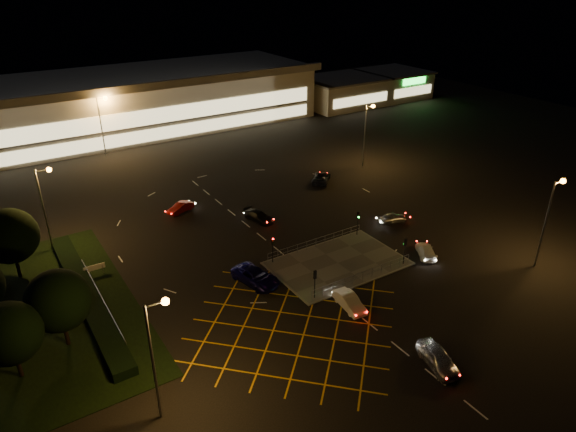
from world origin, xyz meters
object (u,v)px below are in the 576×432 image
signal_nw (273,245)px  car_east_grey (321,178)px  signal_ne (358,218)px  car_near_silver (438,358)px  car_circ_red (181,208)px  signal_se (405,246)px  signal_sw (315,279)px  car_left_blue (256,276)px  car_right_silver (393,218)px  car_far_dkgrey (259,216)px  car_queue_white (349,302)px  car_approach_white (426,251)px

signal_nw → car_east_grey: 24.57m
signal_ne → car_near_silver: signal_ne is taller
car_circ_red → car_east_grey: 22.04m
signal_se → signal_ne: (0.00, 7.99, 0.00)m
car_circ_red → signal_sw: bearing=-12.1°
car_left_blue → car_right_silver: bearing=-6.0°
car_far_dkgrey → car_circ_red: 10.88m
signal_ne → car_circ_red: 23.77m
car_east_grey → signal_sw: bearing=98.3°
signal_sw → car_queue_white: signal_sw is taller
car_far_dkgrey → signal_ne: bearing=-66.2°
signal_nw → signal_sw: bearing=-90.0°
car_right_silver → car_east_grey: 15.95m
signal_se → car_queue_white: bearing=16.7°
signal_nw → car_far_dkgrey: (3.88, 9.95, -1.72)m
signal_se → car_queue_white: (-10.02, -3.01, -1.67)m
signal_ne → car_approach_white: signal_ne is taller
signal_se → car_left_blue: (-15.50, 5.62, -1.59)m
car_queue_white → car_far_dkgrey: bearing=91.5°
car_left_blue → car_far_dkgrey: (7.38, 12.32, -0.14)m
car_right_silver → car_circ_red: (-21.78, 17.56, 0.00)m
car_queue_white → car_circ_red: size_ratio=1.11×
signal_nw → car_circ_red: 18.28m
car_queue_white → car_right_silver: bearing=41.5°
car_far_dkgrey → car_right_silver: size_ratio=1.21×
signal_se → car_east_grey: 25.10m
signal_se → car_approach_white: (3.50, 0.04, -1.75)m
signal_sw → car_approach_white: 15.60m
car_near_silver → car_approach_white: size_ratio=1.09×
signal_sw → signal_nw: bearing=-90.0°
car_near_silver → car_queue_white: (-1.13, 10.17, -0.09)m
car_circ_red → car_queue_white: bearing=-9.1°
car_approach_white → car_east_grey: bearing=-63.6°
signal_ne → car_left_blue: (-15.50, -2.37, -1.59)m
car_left_blue → car_near_silver: bearing=-83.6°
car_left_blue → car_approach_white: size_ratio=1.32×
signal_sw → signal_se: bearing=-180.0°
signal_nw → car_left_blue: size_ratio=0.56×
car_east_grey → car_approach_white: bearing=128.8°
car_far_dkgrey → car_queue_white: bearing=-110.6°
car_far_dkgrey → car_circ_red: bearing=118.1°
car_right_silver → car_circ_red: size_ratio=0.96×
signal_nw → car_right_silver: bearing=0.9°
car_queue_white → car_circ_red: bearing=107.7°
signal_se → car_far_dkgrey: bearing=-65.6°
signal_se → car_left_blue: size_ratio=0.56×
signal_sw → car_queue_white: bearing=123.4°
car_left_blue → car_right_silver: size_ratio=1.54×
car_queue_white → car_approach_white: bearing=19.4°
car_far_dkgrey → car_approach_white: car_far_dkgrey is taller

